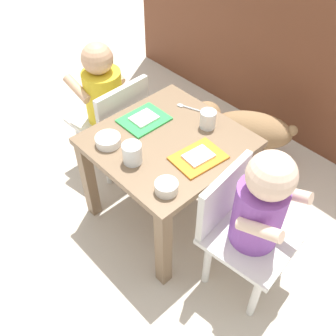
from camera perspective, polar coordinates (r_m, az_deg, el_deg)
ground_plane at (r=1.73m, az=0.00°, el=-6.39°), size 7.00×7.00×0.00m
kitchen_cabinet_back at (r=2.07m, az=21.43°, el=18.12°), size 2.18×0.34×1.02m
dining_table at (r=1.48m, az=0.00°, el=1.87°), size 0.51×0.52×0.42m
seated_child_left at (r=1.72m, az=-9.15°, el=10.22°), size 0.29×0.29×0.63m
seated_child_right at (r=1.25m, az=12.75°, el=-5.95°), size 0.31×0.31×0.64m
dog at (r=1.87m, az=10.94°, el=5.75°), size 0.46×0.36×0.30m
food_tray_left at (r=1.51m, az=-3.53°, el=7.12°), size 0.14×0.17×0.02m
food_tray_right at (r=1.35m, az=4.47°, el=1.58°), size 0.15×0.19×0.02m
water_cup_left at (r=1.33m, az=-5.36°, el=2.09°), size 0.07×0.07×0.07m
water_cup_right at (r=1.47m, az=5.85°, el=6.99°), size 0.06×0.06×0.07m
veggie_bowl_near at (r=1.23m, az=-0.23°, el=-2.76°), size 0.08×0.08×0.04m
cereal_bowl_right_side at (r=1.41m, az=-8.76°, el=4.05°), size 0.09×0.09×0.03m
spoon_by_left_tray at (r=1.58m, az=2.65°, el=8.93°), size 0.10×0.05×0.01m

